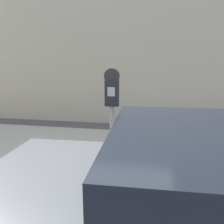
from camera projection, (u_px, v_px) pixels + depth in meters
sidewalk at (105, 152)px, 4.54m from camera, size 24.00×2.80×0.11m
building_facade at (123, 37)px, 6.49m from camera, size 24.00×0.30×5.28m
parking_meter at (112, 103)px, 3.19m from camera, size 0.22×0.13×1.67m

